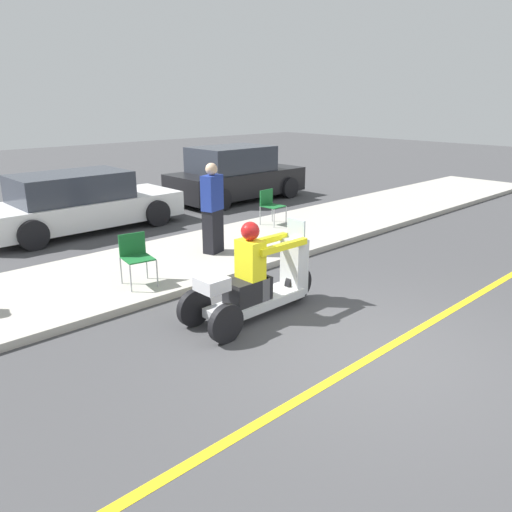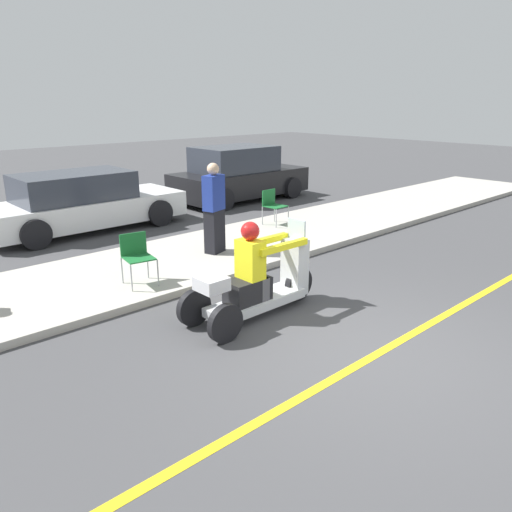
{
  "view_description": "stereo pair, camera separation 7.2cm",
  "coord_description": "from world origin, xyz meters",
  "px_view_note": "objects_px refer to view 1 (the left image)",
  "views": [
    {
      "loc": [
        -4.87,
        -2.99,
        3.01
      ],
      "look_at": [
        -0.32,
        1.86,
        0.91
      ],
      "focal_mm": 35.0,
      "sensor_mm": 36.0,
      "label": 1
    },
    {
      "loc": [
        -4.82,
        -3.04,
        3.01
      ],
      "look_at": [
        -0.32,
        1.86,
        0.91
      ],
      "focal_mm": 35.0,
      "sensor_mm": 36.0,
      "label": 2
    }
  ],
  "objects_px": {
    "parked_car_lot_far": "(235,175)",
    "spectator_with_child": "(213,210)",
    "folding_chair_curbside": "(135,254)",
    "parked_car_lot_center": "(79,203)",
    "folding_chair_set_back": "(270,203)",
    "motorcycle_trike": "(257,283)"
  },
  "relations": [
    {
      "from": "parked_car_lot_far",
      "to": "spectator_with_child",
      "type": "bearing_deg",
      "value": -135.13
    },
    {
      "from": "folding_chair_curbside",
      "to": "parked_car_lot_center",
      "type": "relative_size",
      "value": 0.18
    },
    {
      "from": "folding_chair_set_back",
      "to": "parked_car_lot_center",
      "type": "height_order",
      "value": "parked_car_lot_center"
    },
    {
      "from": "spectator_with_child",
      "to": "parked_car_lot_center",
      "type": "height_order",
      "value": "spectator_with_child"
    },
    {
      "from": "folding_chair_set_back",
      "to": "spectator_with_child",
      "type": "bearing_deg",
      "value": -160.04
    },
    {
      "from": "folding_chair_set_back",
      "to": "parked_car_lot_center",
      "type": "distance_m",
      "value": 4.5
    },
    {
      "from": "folding_chair_set_back",
      "to": "parked_car_lot_center",
      "type": "relative_size",
      "value": 0.18
    },
    {
      "from": "motorcycle_trike",
      "to": "spectator_with_child",
      "type": "relative_size",
      "value": 1.3
    },
    {
      "from": "parked_car_lot_far",
      "to": "parked_car_lot_center",
      "type": "bearing_deg",
      "value": -176.41
    },
    {
      "from": "parked_car_lot_center",
      "to": "motorcycle_trike",
      "type": "bearing_deg",
      "value": -92.61
    },
    {
      "from": "folding_chair_set_back",
      "to": "folding_chair_curbside",
      "type": "height_order",
      "value": "same"
    },
    {
      "from": "motorcycle_trike",
      "to": "folding_chair_curbside",
      "type": "distance_m",
      "value": 2.2
    },
    {
      "from": "spectator_with_child",
      "to": "folding_chair_set_back",
      "type": "distance_m",
      "value": 2.62
    },
    {
      "from": "parked_car_lot_center",
      "to": "folding_chair_curbside",
      "type": "bearing_deg",
      "value": -103.37
    },
    {
      "from": "parked_car_lot_center",
      "to": "folding_chair_set_back",
      "type": "bearing_deg",
      "value": -41.2
    },
    {
      "from": "spectator_with_child",
      "to": "parked_car_lot_center",
      "type": "relative_size",
      "value": 0.38
    },
    {
      "from": "folding_chair_set_back",
      "to": "parked_car_lot_far",
      "type": "bearing_deg",
      "value": 61.91
    },
    {
      "from": "spectator_with_child",
      "to": "parked_car_lot_far",
      "type": "bearing_deg",
      "value": 44.87
    },
    {
      "from": "motorcycle_trike",
      "to": "folding_chair_curbside",
      "type": "height_order",
      "value": "motorcycle_trike"
    },
    {
      "from": "motorcycle_trike",
      "to": "folding_chair_curbside",
      "type": "xyz_separation_m",
      "value": [
        -0.74,
        2.07,
        0.12
      ]
    },
    {
      "from": "spectator_with_child",
      "to": "folding_chair_curbside",
      "type": "bearing_deg",
      "value": -165.94
    },
    {
      "from": "spectator_with_child",
      "to": "parked_car_lot_center",
      "type": "bearing_deg",
      "value": 103.87
    }
  ]
}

